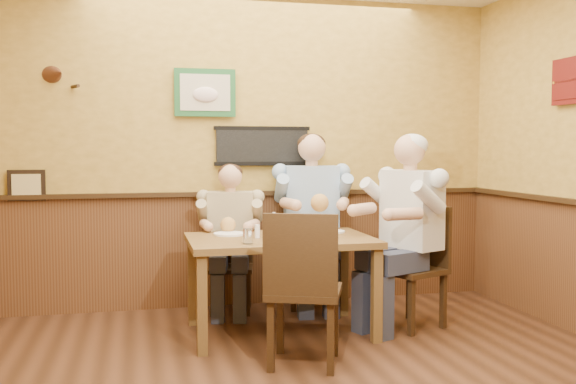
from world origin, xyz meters
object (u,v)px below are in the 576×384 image
at_px(chair_back_left, 231,266).
at_px(water_glass_mid, 286,234).
at_px(pepper_shaker, 276,232).
at_px(water_glass_left, 248,236).
at_px(diner_white_elder, 411,241).
at_px(cola_tumbler, 322,232).
at_px(diner_tan_shirt, 231,246).
at_px(salt_shaker, 257,231).
at_px(chair_back_right, 311,252).
at_px(dining_table, 280,249).
at_px(chair_near_side, 304,288).
at_px(chair_right_end, 411,267).
at_px(hot_sauce_bottle, 274,226).
at_px(diner_blue_polo, 311,229).

xyz_separation_m(chair_back_left, water_glass_mid, (0.26, -1.02, 0.41)).
bearing_deg(pepper_shaker, water_glass_left, -141.32).
distance_m(diner_white_elder, cola_tumbler, 0.78).
bearing_deg(diner_tan_shirt, water_glass_left, -80.05).
bearing_deg(diner_white_elder, salt_shaker, -115.40).
distance_m(chair_back_left, chair_back_right, 0.74).
height_order(dining_table, diner_white_elder, diner_white_elder).
height_order(diner_tan_shirt, salt_shaker, diner_tan_shirt).
relative_size(chair_near_side, water_glass_left, 9.52).
bearing_deg(water_glass_mid, chair_right_end, 11.70).
distance_m(chair_back_left, salt_shaker, 0.84).
relative_size(chair_right_end, hot_sauce_bottle, 5.60).
distance_m(dining_table, diner_tan_shirt, 0.79).
xyz_separation_m(diner_white_elder, hot_sauce_bottle, (-1.10, 0.07, 0.14)).
xyz_separation_m(dining_table, diner_white_elder, (1.06, -0.06, 0.03)).
bearing_deg(water_glass_mid, diner_blue_polo, 65.69).
height_order(diner_tan_shirt, pepper_shaker, diner_tan_shirt).
distance_m(dining_table, chair_back_left, 0.83).
height_order(chair_back_left, chair_right_end, chair_right_end).
distance_m(water_glass_left, salt_shaker, 0.30).
relative_size(chair_back_left, hot_sauce_bottle, 4.70).
bearing_deg(diner_tan_shirt, diner_white_elder, -19.82).
xyz_separation_m(chair_back_left, chair_near_side, (0.28, -1.45, 0.11)).
relative_size(chair_back_right, chair_right_end, 1.01).
bearing_deg(water_glass_mid, water_glass_left, 177.81).
bearing_deg(chair_near_side, pepper_shaker, -64.26).
bearing_deg(pepper_shaker, chair_near_side, -85.82).
relative_size(water_glass_left, water_glass_mid, 0.85).
xyz_separation_m(chair_near_side, pepper_shaker, (-0.05, 0.65, 0.29)).
bearing_deg(diner_tan_shirt, pepper_shaker, -62.81).
bearing_deg(dining_table, diner_blue_polo, 59.47).
bearing_deg(dining_table, chair_right_end, -3.44).
xyz_separation_m(chair_near_side, water_glass_left, (-0.30, 0.44, 0.29)).
height_order(diner_tan_shirt, water_glass_mid, diner_tan_shirt).
bearing_deg(water_glass_mid, dining_table, 85.73).
height_order(dining_table, chair_near_side, chair_near_side).
distance_m(diner_white_elder, water_glass_mid, 1.11).
xyz_separation_m(chair_back_left, water_glass_left, (-0.02, -1.01, 0.40)).
distance_m(water_glass_mid, hot_sauce_bottle, 0.29).
distance_m(diner_blue_polo, hot_sauce_bottle, 0.94).
relative_size(dining_table, cola_tumbler, 14.51).
bearing_deg(pepper_shaker, cola_tumbler, -14.21).
xyz_separation_m(dining_table, diner_blue_polo, (0.46, 0.78, 0.04)).
bearing_deg(water_glass_mid, cola_tumbler, 23.01).
xyz_separation_m(diner_blue_polo, pepper_shaker, (-0.51, -0.85, 0.10)).
xyz_separation_m(diner_tan_shirt, cola_tumbler, (0.56, -0.89, 0.22)).
relative_size(chair_right_end, diner_blue_polo, 0.69).
height_order(diner_blue_polo, diner_white_elder, diner_blue_polo).
height_order(diner_tan_shirt, diner_white_elder, diner_white_elder).
bearing_deg(diner_blue_polo, chair_right_end, -47.97).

